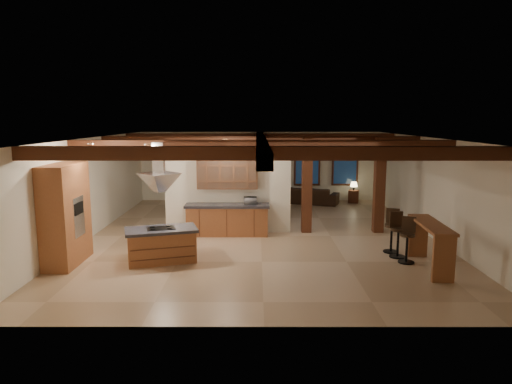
# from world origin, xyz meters

# --- Properties ---
(ground) EXTENTS (12.00, 12.00, 0.00)m
(ground) POSITION_xyz_m (0.00, 0.00, 0.00)
(ground) COLOR tan
(ground) RESTS_ON ground
(room_walls) EXTENTS (12.00, 12.00, 12.00)m
(room_walls) POSITION_xyz_m (0.00, 0.00, 1.78)
(room_walls) COLOR white
(room_walls) RESTS_ON ground
(ceiling_beams) EXTENTS (10.00, 12.00, 0.28)m
(ceiling_beams) POSITION_xyz_m (0.00, 0.00, 2.76)
(ceiling_beams) COLOR #441D11
(ceiling_beams) RESTS_ON room_walls
(timber_posts) EXTENTS (2.50, 0.30, 2.90)m
(timber_posts) POSITION_xyz_m (2.50, 0.50, 1.76)
(timber_posts) COLOR #441D11
(timber_posts) RESTS_ON ground
(partition_wall) EXTENTS (3.80, 0.18, 2.20)m
(partition_wall) POSITION_xyz_m (-1.00, 0.50, 1.10)
(partition_wall) COLOR white
(partition_wall) RESTS_ON ground
(pantry_cabinet) EXTENTS (0.67, 1.60, 2.40)m
(pantry_cabinet) POSITION_xyz_m (-4.67, -2.60, 1.20)
(pantry_cabinet) COLOR brown
(pantry_cabinet) RESTS_ON ground
(back_counter) EXTENTS (2.50, 0.66, 0.94)m
(back_counter) POSITION_xyz_m (-1.00, 0.11, 0.48)
(back_counter) COLOR brown
(back_counter) RESTS_ON ground
(upper_display_cabinet) EXTENTS (1.80, 0.36, 0.95)m
(upper_display_cabinet) POSITION_xyz_m (-1.00, 0.31, 1.85)
(upper_display_cabinet) COLOR brown
(upper_display_cabinet) RESTS_ON partition_wall
(range_hood) EXTENTS (1.10, 1.10, 1.40)m
(range_hood) POSITION_xyz_m (-2.44, -2.46, 1.78)
(range_hood) COLOR silver
(range_hood) RESTS_ON room_walls
(back_windows) EXTENTS (2.70, 0.07, 1.70)m
(back_windows) POSITION_xyz_m (2.80, 5.93, 1.50)
(back_windows) COLOR #441D11
(back_windows) RESTS_ON room_walls
(framed_art) EXTENTS (0.65, 0.05, 0.85)m
(framed_art) POSITION_xyz_m (-1.50, 5.94, 1.70)
(framed_art) COLOR #441D11
(framed_art) RESTS_ON room_walls
(recessed_cans) EXTENTS (3.16, 2.46, 0.03)m
(recessed_cans) POSITION_xyz_m (-2.53, -1.93, 2.87)
(recessed_cans) COLOR silver
(recessed_cans) RESTS_ON room_walls
(kitchen_island) EXTENTS (1.88, 1.35, 0.84)m
(kitchen_island) POSITION_xyz_m (-2.44, -2.46, 0.42)
(kitchen_island) COLOR brown
(kitchen_island) RESTS_ON ground
(dining_table) EXTENTS (2.11, 1.51, 0.67)m
(dining_table) POSITION_xyz_m (-0.12, 2.51, 0.33)
(dining_table) COLOR #3E180F
(dining_table) RESTS_ON ground
(sofa) EXTENTS (2.44, 1.60, 0.66)m
(sofa) POSITION_xyz_m (2.07, 5.25, 0.33)
(sofa) COLOR black
(sofa) RESTS_ON ground
(microwave) EXTENTS (0.39, 0.27, 0.21)m
(microwave) POSITION_xyz_m (-0.31, 0.11, 1.05)
(microwave) COLOR #B2B2B6
(microwave) RESTS_ON back_counter
(bar_counter) EXTENTS (0.62, 2.08, 1.08)m
(bar_counter) POSITION_xyz_m (3.88, -2.97, 0.73)
(bar_counter) COLOR brown
(bar_counter) RESTS_ON ground
(side_table) EXTENTS (0.51, 0.51, 0.51)m
(side_table) POSITION_xyz_m (3.89, 5.45, 0.26)
(side_table) COLOR #441D11
(side_table) RESTS_ON ground
(table_lamp) EXTENTS (0.30, 0.30, 0.35)m
(table_lamp) POSITION_xyz_m (3.89, 5.45, 0.76)
(table_lamp) COLOR black
(table_lamp) RESTS_ON side_table
(bar_stool_a) EXTENTS (0.42, 0.43, 1.11)m
(bar_stool_a) POSITION_xyz_m (3.51, -2.52, 0.56)
(bar_stool_a) COLOR black
(bar_stool_a) RESTS_ON ground
(bar_stool_b) EXTENTS (0.40, 0.41, 1.14)m
(bar_stool_b) POSITION_xyz_m (3.41, -2.07, 0.58)
(bar_stool_b) COLOR black
(bar_stool_b) RESTS_ON ground
(bar_stool_c) EXTENTS (0.42, 0.43, 1.13)m
(bar_stool_c) POSITION_xyz_m (3.39, -1.64, 0.58)
(bar_stool_c) COLOR black
(bar_stool_c) RESTS_ON ground
(dining_chairs) EXTENTS (2.05, 2.05, 1.31)m
(dining_chairs) POSITION_xyz_m (-0.12, 2.51, 0.67)
(dining_chairs) COLOR #441D11
(dining_chairs) RESTS_ON ground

